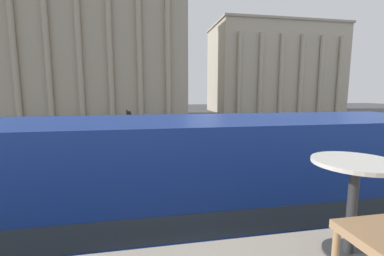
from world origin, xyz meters
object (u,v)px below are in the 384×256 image
cafe_dining_table (354,186)px  pedestrian_olive (120,121)px  traffic_light_mid (128,126)px  pedestrian_grey (250,135)px  plaza_building_right (274,69)px  car_maroon (122,130)px  plaza_building_left (89,52)px  double_decker_bus (195,207)px  traffic_light_near (43,141)px  car_white (151,133)px

cafe_dining_table → pedestrian_olive: 32.32m
traffic_light_mid → pedestrian_grey: bearing=10.0°
plaza_building_right → car_maroon: bearing=-136.4°
car_maroon → pedestrian_olive: (-0.73, 5.24, 0.36)m
plaza_building_left → car_maroon: bearing=-72.6°
cafe_dining_table → double_decker_bus: bearing=98.8°
pedestrian_grey → traffic_light_near: bearing=109.5°
plaza_building_right → pedestrian_olive: size_ratio=16.99×
traffic_light_mid → pedestrian_olive: size_ratio=1.87×
traffic_light_near → cafe_dining_table: bearing=-61.6°
plaza_building_left → traffic_light_near: 40.36m
traffic_light_near → pedestrian_olive: (1.80, 19.91, -1.21)m
car_maroon → pedestrian_olive: 5.30m
traffic_light_mid → plaza_building_left: bearing=104.8°
car_white → traffic_light_near: bearing=-65.8°
cafe_dining_table → traffic_light_mid: bearing=98.8°
double_decker_bus → plaza_building_right: size_ratio=0.34×
cafe_dining_table → car_white: cafe_dining_table is taller
double_decker_bus → traffic_light_mid: bearing=93.7°
traffic_light_mid → car_maroon: bearing=97.7°
plaza_building_left → pedestrian_olive: size_ratio=19.59×
double_decker_bus → plaza_building_left: (-10.97, 47.31, 9.99)m
pedestrian_grey → traffic_light_mid: bearing=91.8°
plaza_building_left → pedestrian_grey: size_ratio=21.98×
double_decker_bus → pedestrian_olive: (-4.13, 28.45, -1.22)m
plaza_building_left → car_maroon: (7.57, -24.10, -11.57)m
double_decker_bus → cafe_dining_table: cafe_dining_table is taller
traffic_light_mid → car_white: bearing=75.0°
double_decker_bus → pedestrian_grey: 17.90m
plaza_building_right → traffic_light_near: bearing=-127.9°
cafe_dining_table → pedestrian_grey: size_ratio=0.45×
traffic_light_near → car_maroon: bearing=80.2°
traffic_light_mid → pedestrian_grey: size_ratio=2.10×
traffic_light_near → car_maroon: 14.98m
traffic_light_mid → car_white: traffic_light_mid is taller
plaza_building_right → pedestrian_olive: bearing=-141.9°
pedestrian_grey → pedestrian_olive: size_ratio=0.89×
double_decker_bus → cafe_dining_table: (0.53, -3.40, 1.67)m
car_white → double_decker_bus: bearing=-40.0°
plaza_building_left → plaza_building_right: (42.09, 8.75, -1.83)m
plaza_building_left → plaza_building_right: plaza_building_left is taller
pedestrian_olive → pedestrian_grey: bearing=-18.5°
double_decker_bus → traffic_light_mid: double_decker_bus is taller
traffic_light_near → car_white: size_ratio=0.82×
double_decker_bus → car_maroon: (-3.40, 23.22, -1.58)m
plaza_building_right → pedestrian_olive: 45.75m
traffic_light_mid → pedestrian_grey: traffic_light_mid is taller
traffic_light_mid → pedestrian_olive: bearing=97.7°
pedestrian_grey → pedestrian_olive: bearing=35.9°
cafe_dining_table → plaza_building_left: size_ratio=0.02×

